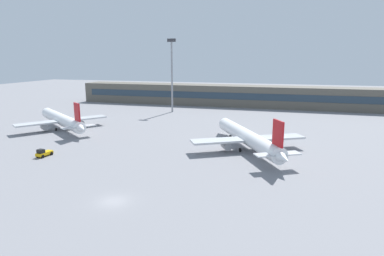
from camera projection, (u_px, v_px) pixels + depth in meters
ground_plane at (190, 139)px, 86.79m from camera, size 400.00×400.00×0.00m
terminal_building at (232, 96)px, 146.58m from camera, size 139.52×12.13×9.00m
airplane_near at (247, 137)px, 76.85m from camera, size 25.22×34.70×9.47m
airplane_mid at (61, 119)px, 99.06m from camera, size 31.83×25.18×9.27m
baggage_tug_yellow at (43, 153)px, 71.32m from camera, size 2.18×3.76×1.75m
floodlight_tower_west at (172, 71)px, 127.50m from camera, size 3.20×0.80×27.90m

